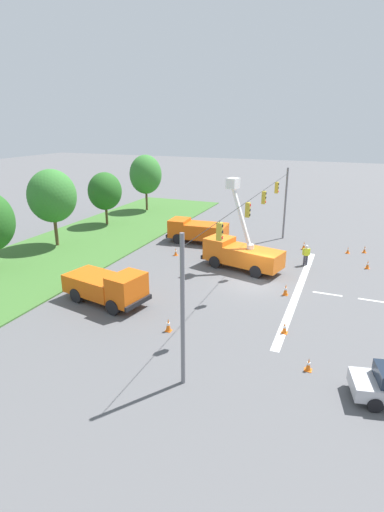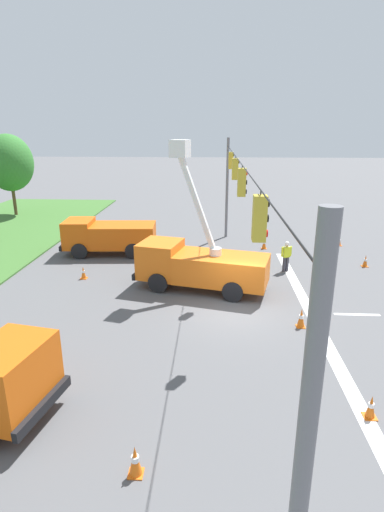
{
  "view_description": "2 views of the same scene",
  "coord_description": "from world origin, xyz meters",
  "px_view_note": "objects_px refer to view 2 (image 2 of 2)",
  "views": [
    {
      "loc": [
        -27.36,
        -6.3,
        11.52
      ],
      "look_at": [
        -1.18,
        4.38,
        1.93
      ],
      "focal_mm": 28.0,
      "sensor_mm": 36.0,
      "label": 1
    },
    {
      "loc": [
        -16.27,
        0.95,
        7.8
      ],
      "look_at": [
        0.59,
        1.88,
        2.39
      ],
      "focal_mm": 28.0,
      "sensor_mm": 36.0,
      "label": 2
    }
  ],
  "objects_px": {
    "utility_truck_bucket_lift": "(199,262)",
    "traffic_cone_foreground_left": "(135,461)",
    "traffic_cone_mid_left": "(339,241)",
    "traffic_cone_foreground_right": "(264,243)",
    "traffic_cone_far_right": "(83,273)",
    "road_worker": "(286,254)",
    "traffic_cone_centre_line": "(321,244)",
    "traffic_cone_mid_right": "(365,261)",
    "traffic_cone_lane_edge_b": "(371,407)",
    "traffic_cone_far_left": "(301,318)",
    "utility_truck_support_far": "(109,235)",
    "tree_east_end": "(9,163)"
  },
  "relations": [
    {
      "from": "traffic_cone_foreground_left",
      "to": "traffic_cone_centre_line",
      "type": "height_order",
      "value": "traffic_cone_foreground_left"
    },
    {
      "from": "utility_truck_support_far",
      "to": "traffic_cone_foreground_right",
      "type": "height_order",
      "value": "utility_truck_support_far"
    },
    {
      "from": "traffic_cone_mid_right",
      "to": "road_worker",
      "type": "bearing_deg",
      "value": 102.38
    },
    {
      "from": "traffic_cone_far_right",
      "to": "traffic_cone_centre_line",
      "type": "bearing_deg",
      "value": -65.49
    },
    {
      "from": "traffic_cone_foreground_left",
      "to": "utility_truck_support_far",
      "type": "bearing_deg",
      "value": 16.21
    },
    {
      "from": "road_worker",
      "to": "traffic_cone_mid_right",
      "type": "xyz_separation_m",
      "value": [
        1.06,
        -4.84,
        -0.65
      ]
    },
    {
      "from": "traffic_cone_foreground_left",
      "to": "utility_truck_bucket_lift",
      "type": "bearing_deg",
      "value": -5.07
    },
    {
      "from": "traffic_cone_mid_right",
      "to": "traffic_cone_far_left",
      "type": "bearing_deg",
      "value": 145.77
    },
    {
      "from": "tree_east_end",
      "to": "traffic_cone_mid_right",
      "type": "bearing_deg",
      "value": -115.27
    },
    {
      "from": "utility_truck_bucket_lift",
      "to": "traffic_cone_mid_left",
      "type": "xyz_separation_m",
      "value": [
        8.36,
        -9.49,
        -1.07
      ]
    },
    {
      "from": "utility_truck_bucket_lift",
      "to": "traffic_cone_far_right",
      "type": "relative_size",
      "value": 10.53
    },
    {
      "from": "utility_truck_bucket_lift",
      "to": "road_worker",
      "type": "relative_size",
      "value": 4.13
    },
    {
      "from": "traffic_cone_centre_line",
      "to": "traffic_cone_far_right",
      "type": "bearing_deg",
      "value": 114.51
    },
    {
      "from": "utility_truck_bucket_lift",
      "to": "traffic_cone_foreground_right",
      "type": "distance_m",
      "value": 8.49
    },
    {
      "from": "utility_truck_support_far",
      "to": "traffic_cone_centre_line",
      "type": "distance_m",
      "value": 14.28
    },
    {
      "from": "traffic_cone_centre_line",
      "to": "traffic_cone_mid_right",
      "type": "bearing_deg",
      "value": -156.11
    },
    {
      "from": "utility_truck_bucket_lift",
      "to": "traffic_cone_foreground_left",
      "type": "height_order",
      "value": "utility_truck_bucket_lift"
    },
    {
      "from": "utility_truck_support_far",
      "to": "traffic_cone_centre_line",
      "type": "relative_size",
      "value": 9.71
    },
    {
      "from": "tree_east_end",
      "to": "traffic_cone_mid_right",
      "type": "relative_size",
      "value": 10.37
    },
    {
      "from": "road_worker",
      "to": "traffic_cone_foreground_right",
      "type": "xyz_separation_m",
      "value": [
        4.44,
        0.69,
        -0.62
      ]
    },
    {
      "from": "traffic_cone_foreground_left",
      "to": "traffic_cone_lane_edge_b",
      "type": "bearing_deg",
      "value": -69.72
    },
    {
      "from": "traffic_cone_mid_right",
      "to": "traffic_cone_far_left",
      "type": "relative_size",
      "value": 0.88
    },
    {
      "from": "utility_truck_support_far",
      "to": "traffic_cone_mid_right",
      "type": "bearing_deg",
      "value": -96.34
    },
    {
      "from": "road_worker",
      "to": "utility_truck_support_far",
      "type": "bearing_deg",
      "value": 75.54
    },
    {
      "from": "traffic_cone_mid_right",
      "to": "traffic_cone_far_right",
      "type": "bearing_deg",
      "value": 100.16
    },
    {
      "from": "traffic_cone_far_left",
      "to": "traffic_cone_far_right",
      "type": "height_order",
      "value": "traffic_cone_far_left"
    },
    {
      "from": "utility_truck_bucket_lift",
      "to": "traffic_cone_far_right",
      "type": "height_order",
      "value": "utility_truck_bucket_lift"
    },
    {
      "from": "utility_truck_support_far",
      "to": "traffic_cone_foreground_left",
      "type": "bearing_deg",
      "value": -163.79
    },
    {
      "from": "traffic_cone_foreground_left",
      "to": "traffic_cone_centre_line",
      "type": "bearing_deg",
      "value": -25.37
    },
    {
      "from": "traffic_cone_mid_right",
      "to": "utility_truck_bucket_lift",
      "type": "bearing_deg",
      "value": 112.1
    },
    {
      "from": "utility_truck_bucket_lift",
      "to": "traffic_cone_lane_edge_b",
      "type": "bearing_deg",
      "value": -150.57
    },
    {
      "from": "tree_east_end",
      "to": "traffic_cone_far_right",
      "type": "bearing_deg",
      "value": -144.09
    },
    {
      "from": "traffic_cone_lane_edge_b",
      "to": "traffic_cone_far_left",
      "type": "bearing_deg",
      "value": 9.07
    },
    {
      "from": "utility_truck_bucket_lift",
      "to": "road_worker",
      "type": "distance_m",
      "value": 5.66
    },
    {
      "from": "traffic_cone_far_right",
      "to": "traffic_cone_centre_line",
      "type": "height_order",
      "value": "traffic_cone_far_right"
    },
    {
      "from": "road_worker",
      "to": "traffic_cone_far_left",
      "type": "distance_m",
      "value": 6.83
    },
    {
      "from": "traffic_cone_foreground_left",
      "to": "traffic_cone_mid_right",
      "type": "distance_m",
      "value": 18.86
    },
    {
      "from": "traffic_cone_lane_edge_b",
      "to": "traffic_cone_far_left",
      "type": "height_order",
      "value": "traffic_cone_far_left"
    },
    {
      "from": "traffic_cone_foreground_left",
      "to": "traffic_cone_mid_left",
      "type": "bearing_deg",
      "value": -27.82
    },
    {
      "from": "traffic_cone_foreground_right",
      "to": "traffic_cone_mid_left",
      "type": "relative_size",
      "value": 1.13
    },
    {
      "from": "traffic_cone_foreground_right",
      "to": "traffic_cone_far_right",
      "type": "distance_m",
      "value": 12.19
    },
    {
      "from": "utility_truck_support_far",
      "to": "traffic_cone_far_left",
      "type": "height_order",
      "value": "utility_truck_support_far"
    },
    {
      "from": "utility_truck_bucket_lift",
      "to": "traffic_cone_far_left",
      "type": "height_order",
      "value": "utility_truck_bucket_lift"
    },
    {
      "from": "traffic_cone_foreground_left",
      "to": "traffic_cone_centre_line",
      "type": "relative_size",
      "value": 1.3
    },
    {
      "from": "traffic_cone_foreground_right",
      "to": "traffic_cone_mid_right",
      "type": "distance_m",
      "value": 6.49
    },
    {
      "from": "traffic_cone_lane_edge_b",
      "to": "traffic_cone_far_right",
      "type": "bearing_deg",
      "value": 48.11
    },
    {
      "from": "traffic_cone_mid_left",
      "to": "traffic_cone_far_right",
      "type": "distance_m",
      "value": 17.38
    },
    {
      "from": "traffic_cone_far_right",
      "to": "traffic_cone_lane_edge_b",
      "type": "bearing_deg",
      "value": -131.89
    },
    {
      "from": "traffic_cone_mid_left",
      "to": "traffic_cone_foreground_left",
      "type": "bearing_deg",
      "value": 152.18
    },
    {
      "from": "traffic_cone_far_right",
      "to": "traffic_cone_centre_line",
      "type": "xyz_separation_m",
      "value": [
        6.55,
        -14.37,
        -0.04
      ]
    }
  ]
}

